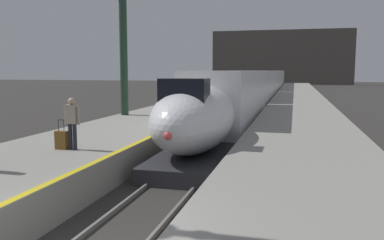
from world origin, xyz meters
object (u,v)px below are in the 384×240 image
(station_column_mid, at_px, (123,18))
(rolling_suitcase, at_px, (62,140))
(highspeed_train_main, at_px, (263,84))
(passenger_near_edge, at_px, (72,119))

(station_column_mid, bearing_deg, rolling_suitcase, -77.67)
(highspeed_train_main, distance_m, rolling_suitcase, 36.86)
(station_column_mid, distance_m, rolling_suitcase, 11.48)
(station_column_mid, xyz_separation_m, passenger_near_edge, (2.56, -9.94, -4.52))
(highspeed_train_main, xyz_separation_m, passenger_near_edge, (-3.34, -36.61, 0.07))
(station_column_mid, xyz_separation_m, rolling_suitcase, (2.18, -9.99, -5.20))
(station_column_mid, distance_m, passenger_near_edge, 11.21)
(highspeed_train_main, xyz_separation_m, station_column_mid, (-5.90, -26.67, 4.58))
(passenger_near_edge, relative_size, rolling_suitcase, 1.72)
(passenger_near_edge, distance_m, rolling_suitcase, 0.78)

